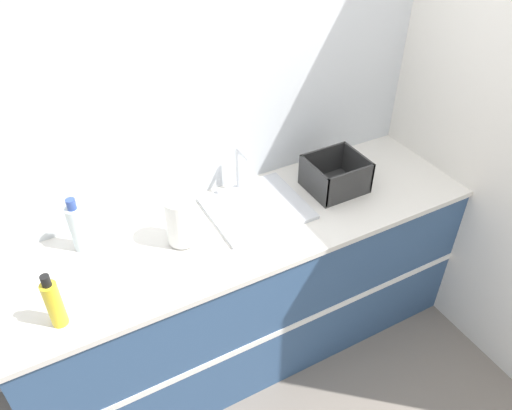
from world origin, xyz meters
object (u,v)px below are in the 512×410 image
at_px(sink, 256,206).
at_px(paper_towel_roll, 181,221).
at_px(bottle_yellow, 54,303).
at_px(bottle_clear, 78,227).
at_px(dish_rack, 335,177).

distance_m(sink, paper_towel_roll, 0.44).
xyz_separation_m(paper_towel_roll, bottle_yellow, (-0.61, -0.22, -0.01)).
bearing_deg(paper_towel_roll, bottle_clear, 156.82).
xyz_separation_m(sink, paper_towel_roll, (-0.42, -0.06, 0.11)).
relative_size(sink, dish_rack, 1.63).
height_order(sink, bottle_yellow, sink).
bearing_deg(sink, bottle_yellow, -164.99).
distance_m(sink, bottle_clear, 0.86).
bearing_deg(paper_towel_roll, dish_rack, 1.03).
bearing_deg(bottle_yellow, sink, 15.01).
height_order(dish_rack, bottle_yellow, bottle_yellow).
distance_m(sink, dish_rack, 0.46).
xyz_separation_m(sink, dish_rack, (0.46, -0.04, 0.05)).
height_order(paper_towel_roll, bottle_clear, bottle_clear).
bearing_deg(dish_rack, bottle_clear, 172.74).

